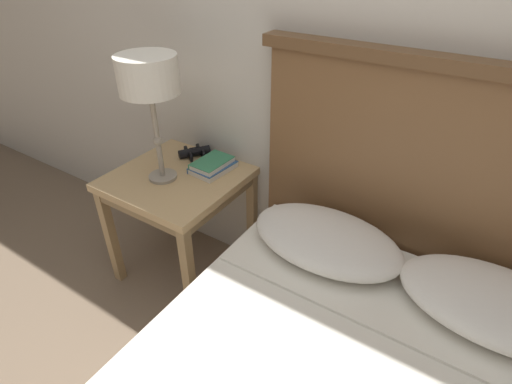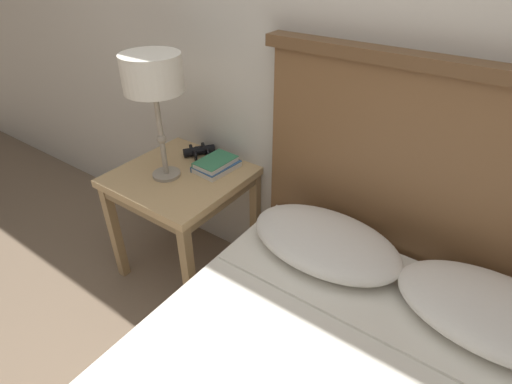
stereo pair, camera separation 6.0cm
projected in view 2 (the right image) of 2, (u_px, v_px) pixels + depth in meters
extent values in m
cube|color=beige|center=(372.00, 21.00, 1.37)|extent=(8.00, 0.06, 2.60)
cube|color=tan|center=(181.00, 176.00, 1.90)|extent=(0.58, 0.58, 0.04)
cube|color=#917650|center=(182.00, 184.00, 1.93)|extent=(0.55, 0.55, 0.05)
cube|color=#A4865B|center=(115.00, 233.00, 2.02)|extent=(0.04, 0.04, 0.56)
cube|color=#A4865B|center=(189.00, 275.00, 1.77)|extent=(0.04, 0.04, 0.56)
cube|color=#A4865B|center=(186.00, 188.00, 2.37)|extent=(0.04, 0.04, 0.56)
cube|color=#A4865B|center=(255.00, 218.00, 2.12)|extent=(0.04, 0.04, 0.56)
cube|color=white|center=(383.00, 306.00, 1.36)|extent=(1.23, 0.28, 0.01)
cube|color=brown|center=(421.00, 229.00, 1.54)|extent=(1.35, 0.06, 1.19)
cube|color=brown|center=(467.00, 68.00, 1.20)|extent=(1.41, 0.10, 0.04)
ellipsoid|color=silver|center=(325.00, 241.00, 1.54)|extent=(0.60, 0.36, 0.15)
ellipsoid|color=silver|center=(494.00, 313.00, 1.25)|extent=(0.60, 0.36, 0.15)
cylinder|color=gray|center=(167.00, 174.00, 1.87)|extent=(0.13, 0.13, 0.01)
cylinder|color=gray|center=(161.00, 135.00, 1.76)|extent=(0.02, 0.02, 0.39)
sphere|color=gray|center=(161.00, 139.00, 1.77)|extent=(0.04, 0.04, 0.04)
cylinder|color=silver|center=(152.00, 73.00, 1.61)|extent=(0.25, 0.25, 0.15)
cube|color=silver|center=(217.00, 167.00, 1.92)|extent=(0.16, 0.21, 0.03)
cube|color=#2D568E|center=(217.00, 164.00, 1.91)|extent=(0.16, 0.22, 0.00)
cube|color=#2D568E|center=(206.00, 162.00, 1.96)|extent=(0.02, 0.21, 0.03)
cube|color=silver|center=(216.00, 162.00, 1.90)|extent=(0.13, 0.19, 0.02)
cube|color=#337F56|center=(216.00, 160.00, 1.89)|extent=(0.14, 0.20, 0.00)
cube|color=#337F56|center=(206.00, 158.00, 1.93)|extent=(0.01, 0.19, 0.02)
cylinder|color=black|center=(193.00, 152.00, 2.03)|extent=(0.09, 0.10, 0.04)
cylinder|color=black|center=(195.00, 156.00, 1.99)|extent=(0.05, 0.04, 0.05)
cylinder|color=black|center=(191.00, 148.00, 2.07)|extent=(0.04, 0.03, 0.04)
cylinder|color=black|center=(205.00, 150.00, 2.05)|extent=(0.09, 0.10, 0.04)
cylinder|color=black|center=(208.00, 154.00, 2.01)|extent=(0.05, 0.04, 0.05)
cylinder|color=black|center=(203.00, 146.00, 2.08)|extent=(0.04, 0.03, 0.04)
cube|color=black|center=(199.00, 149.00, 2.03)|extent=(0.07, 0.06, 0.01)
cylinder|color=black|center=(199.00, 149.00, 2.03)|extent=(0.02, 0.02, 0.02)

